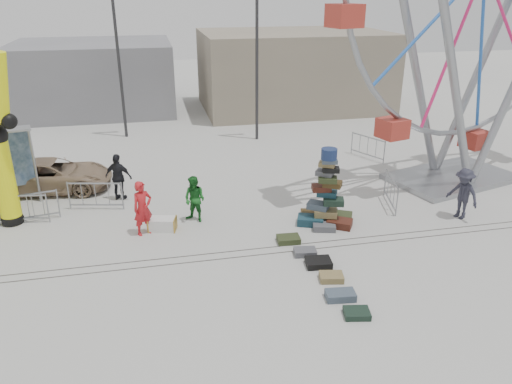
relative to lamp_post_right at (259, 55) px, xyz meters
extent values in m
plane|color=#9E9E99|center=(-3.09, -13.00, -4.48)|extent=(90.00, 90.00, 0.00)
cube|color=#47443F|center=(-3.09, -12.40, -4.48)|extent=(40.00, 0.04, 0.01)
cube|color=#47443F|center=(-3.09, -12.00, -4.48)|extent=(40.00, 0.04, 0.01)
cube|color=gray|center=(3.91, 7.00, -1.98)|extent=(12.00, 8.00, 5.00)
cube|color=gray|center=(-9.09, 9.00, -2.28)|extent=(10.00, 8.00, 4.40)
cylinder|color=#2D2D30|center=(-0.09, 0.00, -0.48)|extent=(0.16, 0.16, 8.00)
cylinder|color=#2D2D30|center=(-7.09, 2.00, -0.48)|extent=(0.16, 0.16, 8.00)
cube|color=#193E4C|center=(-0.47, -10.66, -4.34)|extent=(1.06, 0.90, 0.29)
cube|color=#4C1F14|center=(0.46, -11.07, -4.35)|extent=(1.03, 0.94, 0.27)
cube|color=#473417|center=(-0.24, -10.14, -4.36)|extent=(0.88, 0.69, 0.25)
cube|color=#323D1E|center=(0.69, -10.55, -4.35)|extent=(0.98, 0.88, 0.27)
cube|color=#595A61|center=(-0.14, -11.17, -4.37)|extent=(0.87, 0.70, 0.23)
cube|color=black|center=(0.31, -10.14, -4.36)|extent=(0.90, 0.81, 0.25)
cube|color=olive|center=(0.06, -10.71, -4.06)|extent=(0.92, 0.77, 0.25)
cube|color=#475666|center=(-0.18, -10.56, -3.83)|extent=(0.88, 0.82, 0.23)
cube|color=#192E22|center=(0.28, -10.83, -3.60)|extent=(0.81, 0.66, 0.23)
cube|color=#193E4C|center=(0.13, -10.55, -3.39)|extent=(0.81, 0.71, 0.20)
cube|color=#4C1F14|center=(-0.08, -10.52, -3.18)|extent=(0.72, 0.56, 0.20)
cube|color=#473417|center=(0.24, -10.72, -2.98)|extent=(0.75, 0.70, 0.20)
cube|color=#323D1E|center=(0.04, -10.76, -2.79)|extent=(0.73, 0.60, 0.18)
cube|color=#595A61|center=(0.00, -10.58, -2.61)|extent=(0.71, 0.67, 0.18)
cube|color=black|center=(0.15, -10.74, -2.44)|extent=(0.65, 0.52, 0.16)
cube|color=olive|center=(0.03, -10.63, -2.28)|extent=(0.65, 0.58, 0.16)
cube|color=#475666|center=(0.08, -10.75, -2.13)|extent=(0.58, 0.45, 0.14)
cylinder|color=navy|center=(0.06, -10.71, -1.89)|extent=(0.54, 0.54, 0.36)
sphere|color=black|center=(-10.78, -8.35, -4.33)|extent=(0.77, 0.77, 0.77)
cylinder|color=#FCFF0D|center=(-10.78, -8.35, -2.87)|extent=(0.71, 0.71, 3.23)
sphere|color=black|center=(-10.22, -8.56, -0.75)|extent=(0.52, 0.52, 0.52)
cube|color=gray|center=(6.86, -7.78, -4.38)|extent=(5.97, 4.48, 0.21)
cylinder|color=gray|center=(5.47, -9.15, -0.23)|extent=(3.65, 1.28, 8.62)
cylinder|color=gray|center=(4.97, -7.31, -0.23)|extent=(3.65, 1.28, 8.62)
cylinder|color=gray|center=(8.25, -6.41, -0.23)|extent=(3.65, 1.28, 8.62)
cube|color=#A62E23|center=(6.86, -7.78, -2.89)|extent=(1.17, 1.17, 0.74)
cylinder|color=gray|center=(-10.23, -6.22, -3.04)|extent=(0.10, 0.10, 2.89)
cube|color=navy|center=(-11.16, -6.47, -2.75)|extent=(1.78, 0.49, 2.12)
cube|color=silver|center=(-5.59, -10.00, -4.27)|extent=(1.03, 0.74, 0.43)
cube|color=#323D1E|center=(-1.58, -11.77, -4.38)|extent=(0.77, 0.58, 0.20)
cube|color=#595A61|center=(-1.30, -12.69, -4.39)|extent=(0.75, 0.55, 0.19)
cube|color=black|center=(-1.10, -13.40, -4.38)|extent=(0.82, 0.67, 0.21)
cube|color=olive|center=(-1.00, -14.24, -4.39)|extent=(0.75, 0.61, 0.19)
cube|color=#475666|center=(-1.08, -15.16, -4.37)|extent=(0.84, 0.56, 0.22)
cube|color=#192E22|center=(-0.94, -15.97, -4.40)|extent=(0.74, 0.62, 0.17)
imported|color=red|center=(-6.20, -10.15, -3.54)|extent=(0.82, 0.72, 1.89)
imported|color=#186220|center=(-4.41, -9.53, -3.64)|extent=(1.03, 1.01, 1.68)
imported|color=black|center=(-7.10, -6.95, -3.55)|extent=(1.18, 0.86, 1.86)
imported|color=#262632|center=(5.00, -11.27, -3.54)|extent=(1.11, 1.39, 1.88)
imported|color=#91785E|center=(-9.81, -5.42, -3.83)|extent=(4.90, 2.62, 1.31)
camera|label=1|loc=(-5.69, -25.74, 3.39)|focal=35.00mm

